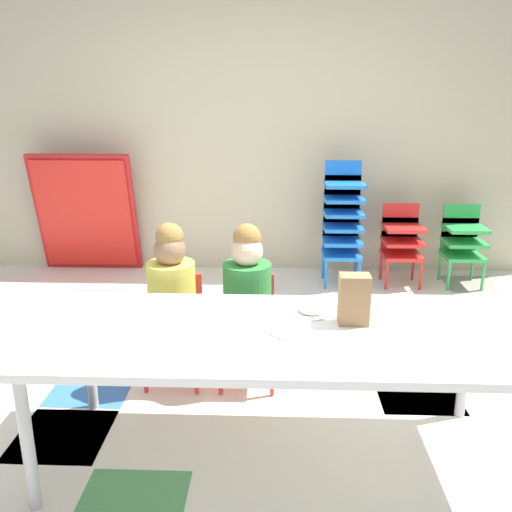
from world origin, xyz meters
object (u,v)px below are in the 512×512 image
craft_table (275,340)px  donut_powdered_on_plate (312,308)px  kid_chair_blue_stack (343,217)px  folded_activity_table (86,214)px  paper_plate_near_edge (312,313)px  kid_chair_red_stack (402,239)px  paper_bag_brown (354,299)px  kid_chair_green_stack (463,239)px  paper_plate_center_table (291,331)px  seated_child_near_camera (172,290)px  seated_child_middle_seat (247,291)px

craft_table → donut_powdered_on_plate: bearing=49.0°
kid_chair_blue_stack → folded_activity_table: bearing=174.3°
kid_chair_blue_stack → folded_activity_table: size_ratio=0.96×
kid_chair_blue_stack → folded_activity_table: 2.28m
paper_plate_near_edge → kid_chair_red_stack: bearing=67.6°
craft_table → paper_bag_brown: bearing=14.5°
kid_chair_green_stack → folded_activity_table: size_ratio=0.63×
kid_chair_red_stack → paper_plate_center_table: size_ratio=3.78×
paper_plate_near_edge → kid_chair_green_stack: bearing=57.1°
seated_child_near_camera → paper_plate_center_table: size_ratio=5.10×
kid_chair_blue_stack → paper_plate_center_table: size_ratio=5.78×
kid_chair_red_stack → paper_plate_near_edge: 2.37m
paper_bag_brown → paper_plate_center_table: (-0.27, -0.11, -0.11)m
seated_child_near_camera → folded_activity_table: (-1.15, 1.96, -0.02)m
kid_chair_green_stack → paper_plate_center_table: bearing=-122.3°
craft_table → folded_activity_table: (-1.71, 2.60, -0.04)m
craft_table → paper_bag_brown: (0.34, 0.09, 0.16)m
seated_child_near_camera → paper_plate_near_edge: seated_child_near_camera is taller
kid_chair_red_stack → paper_bag_brown: 2.42m
seated_child_near_camera → paper_plate_center_table: bearing=-46.5°
seated_child_middle_seat → paper_bag_brown: 0.76m
kid_chair_red_stack → kid_chair_green_stack: (0.51, 0.00, 0.00)m
seated_child_middle_seat → seated_child_near_camera: bearing=180.0°
paper_bag_brown → paper_plate_near_edge: size_ratio=1.22×
seated_child_near_camera → seated_child_middle_seat: bearing=0.0°
paper_plate_near_edge → folded_activity_table: bearing=127.8°
paper_plate_near_edge → paper_plate_center_table: (-0.10, -0.21, 0.00)m
kid_chair_red_stack → paper_plate_near_edge: (-0.90, -2.18, 0.23)m
folded_activity_table → craft_table: bearing=-56.7°
seated_child_near_camera → kid_chair_blue_stack: size_ratio=0.88×
paper_bag_brown → paper_plate_center_table: bearing=-158.5°
donut_powdered_on_plate → kid_chair_blue_stack: bearing=79.8°
seated_child_near_camera → seated_child_middle_seat: same height
folded_activity_table → paper_plate_near_edge: (1.87, -2.41, 0.09)m
kid_chair_red_stack → seated_child_middle_seat: bearing=-125.2°
donut_powdered_on_plate → seated_child_middle_seat: bearing=124.8°
seated_child_near_camera → paper_bag_brown: (0.90, -0.56, 0.17)m
kid_chair_green_stack → donut_powdered_on_plate: bearing=-122.9°
paper_bag_brown → paper_plate_center_table: paper_bag_brown is taller
folded_activity_table → donut_powdered_on_plate: bearing=-52.2°
craft_table → kid_chair_red_stack: 2.61m
paper_plate_center_table → donut_powdered_on_plate: 0.23m
craft_table → kid_chair_red_stack: bearing=65.8°
seated_child_middle_seat → paper_plate_center_table: seated_child_middle_seat is taller
craft_table → seated_child_middle_seat: (-0.15, 0.64, -0.02)m
folded_activity_table → donut_powdered_on_plate: size_ratio=8.90×
craft_table → seated_child_middle_seat: seated_child_middle_seat is taller
donut_powdered_on_plate → folded_activity_table: bearing=127.8°
seated_child_near_camera → kid_chair_green_stack: 2.75m
kid_chair_green_stack → folded_activity_table: bearing=176.0°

